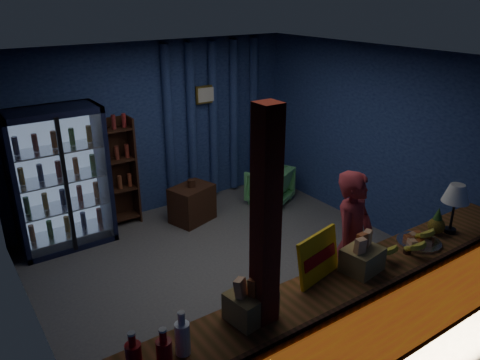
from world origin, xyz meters
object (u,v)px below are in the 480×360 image
at_px(pastry_tray, 419,241).
at_px(table_lamp, 456,195).
at_px(green_chair, 270,185).
at_px(shopkeeper, 352,245).

bearing_deg(pastry_tray, table_lamp, -4.70).
height_order(green_chair, table_lamp, table_lamp).
bearing_deg(table_lamp, shopkeeper, 146.73).
distance_m(shopkeeper, green_chair, 2.96).
xyz_separation_m(green_chair, table_lamp, (-0.23, -3.26, 1.07)).
bearing_deg(shopkeeper, pastry_tray, -71.60).
xyz_separation_m(shopkeeper, pastry_tray, (0.38, -0.51, 0.16)).
xyz_separation_m(shopkeeper, table_lamp, (0.83, -0.54, 0.55)).
bearing_deg(table_lamp, pastry_tray, 175.30).
bearing_deg(shopkeeper, table_lamp, -51.43).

